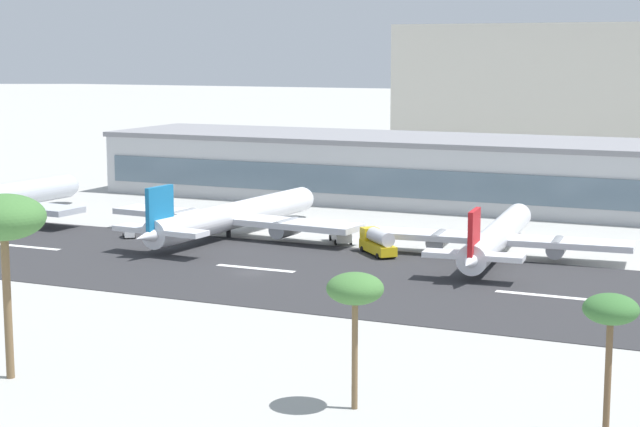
# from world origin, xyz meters

# --- Properties ---
(ground_plane) EXTENTS (1400.00, 1400.00, 0.00)m
(ground_plane) POSITION_xyz_m (0.00, 0.00, 0.00)
(ground_plane) COLOR #A8A8A3
(runway_strip) EXTENTS (800.00, 40.36, 0.08)m
(runway_strip) POSITION_xyz_m (0.00, 2.94, 0.04)
(runway_strip) COLOR #2D2D30
(runway_strip) RESTS_ON ground_plane
(runway_centreline_dash_3) EXTENTS (12.00, 1.20, 0.01)m
(runway_centreline_dash_3) POSITION_xyz_m (-40.54, 2.94, 0.09)
(runway_centreline_dash_3) COLOR white
(runway_centreline_dash_3) RESTS_ON runway_strip
(runway_centreline_dash_4) EXTENTS (12.00, 1.20, 0.01)m
(runway_centreline_dash_4) POSITION_xyz_m (-0.93, 2.94, 0.09)
(runway_centreline_dash_4) COLOR white
(runway_centreline_dash_4) RESTS_ON runway_strip
(runway_centreline_dash_5) EXTENTS (12.00, 1.20, 0.01)m
(runway_centreline_dash_5) POSITION_xyz_m (39.09, 2.94, 0.09)
(runway_centreline_dash_5) COLOR white
(runway_centreline_dash_5) RESTS_ON runway_strip
(terminal_building) EXTENTS (145.87, 30.17, 12.99)m
(terminal_building) POSITION_xyz_m (4.91, 76.05, 6.50)
(terminal_building) COLOR #B7BABC
(terminal_building) RESTS_ON ground_plane
(distant_hotel_block) EXTENTS (130.05, 32.47, 37.73)m
(distant_hotel_block) POSITION_xyz_m (22.70, 183.19, 18.86)
(distant_hotel_block) COLOR beige
(distant_hotel_block) RESTS_ON ground_plane
(airliner_blue_tail_gate_1) EXTENTS (45.23, 49.60, 10.36)m
(airliner_blue_tail_gate_1) POSITION_xyz_m (-16.56, 23.60, 3.30)
(airliner_blue_tail_gate_1) COLOR silver
(airliner_blue_tail_gate_1) RESTS_ON ground_plane
(airliner_red_tail_gate_2) EXTENTS (39.00, 45.80, 9.56)m
(airliner_red_tail_gate_2) POSITION_xyz_m (27.46, 23.86, 3.05)
(airliner_red_tail_gate_2) COLOR white
(airliner_red_tail_gate_2) RESTS_ON ground_plane
(service_fuel_truck_0) EXTENTS (7.78, 7.92, 3.95)m
(service_fuel_truck_0) POSITION_xyz_m (10.92, 19.20, 2.03)
(service_fuel_truck_0) COLOR gold
(service_fuel_truck_0) RESTS_ON ground_plane
(service_box_truck_1) EXTENTS (5.42, 6.29, 3.25)m
(service_box_truck_1) POSITION_xyz_m (1.85, 26.41, 1.79)
(service_box_truck_1) COLOR white
(service_box_truck_1) RESTS_ON ground_plane
(service_baggage_tug_2) EXTENTS (3.25, 3.50, 2.20)m
(service_baggage_tug_2) POSITION_xyz_m (-31.02, 16.29, 1.05)
(service_baggage_tug_2) COLOR white
(service_baggage_tug_2) RESTS_ON ground_plane
(palm_tree_1) EXTENTS (4.26, 4.26, 11.61)m
(palm_tree_1) POSITION_xyz_m (54.11, -43.70, 10.11)
(palm_tree_1) COLOR brown
(palm_tree_1) RESTS_ON ground_plane
(palm_tree_2) EXTENTS (7.63, 7.63, 17.12)m
(palm_tree_2) POSITION_xyz_m (1.45, -50.05, 14.77)
(palm_tree_2) COLOR brown
(palm_tree_2) RESTS_ON ground_plane
(palm_tree_3) EXTENTS (4.81, 4.81, 11.68)m
(palm_tree_3) POSITION_xyz_m (33.61, -44.87, 10.13)
(palm_tree_3) COLOR brown
(palm_tree_3) RESTS_ON ground_plane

